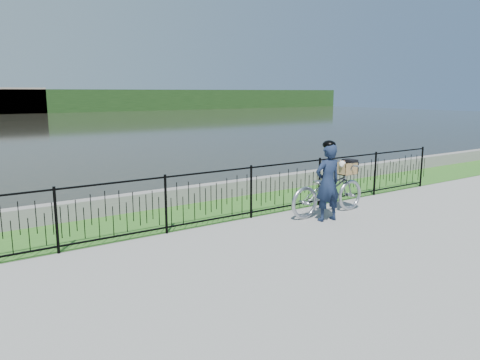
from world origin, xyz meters
TOP-DOWN VIEW (x-y plane):
  - ground at (0.00, 0.00)m, footprint 120.00×120.00m
  - grass_strip at (0.00, 2.60)m, footprint 60.00×2.00m
  - quay_wall at (0.00, 3.60)m, footprint 60.00×0.30m
  - fence at (0.00, 1.60)m, footprint 14.00×0.06m
  - far_building_right at (6.00, 58.50)m, footprint 6.00×3.00m
  - bicycle_rig at (2.59, 0.89)m, footprint 2.09×0.73m
  - cyclist at (2.19, 0.52)m, footprint 0.64×0.47m

SIDE VIEW (x-z plane):
  - ground at x=0.00m, z-range 0.00..0.00m
  - grass_strip at x=0.00m, z-range 0.00..0.01m
  - quay_wall at x=0.00m, z-range 0.00..0.40m
  - bicycle_rig at x=2.59m, z-range -0.04..1.15m
  - fence at x=0.00m, z-range 0.00..1.15m
  - cyclist at x=2.19m, z-range -0.01..1.69m
  - far_building_right at x=6.00m, z-range 0.00..3.20m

